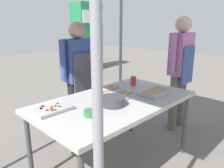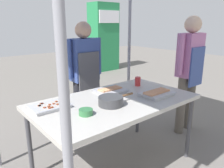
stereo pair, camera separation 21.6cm
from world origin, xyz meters
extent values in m
plane|color=#66605B|center=(0.00, 0.00, 0.00)|extent=(18.00, 18.00, 0.00)
cube|color=#B7B2A8|center=(0.00, 0.00, 0.73)|extent=(1.60, 0.90, 0.04)
cylinder|color=#3F3F44|center=(0.74, -0.39, 0.35)|extent=(0.04, 0.04, 0.71)
cylinder|color=#3F3F44|center=(-0.74, 0.39, 0.35)|extent=(0.04, 0.04, 0.71)
cylinder|color=#3F3F44|center=(0.74, 0.39, 0.35)|extent=(0.04, 0.04, 0.71)
cylinder|color=gray|center=(-0.95, -0.80, 1.07)|extent=(0.04, 0.04, 2.14)
cylinder|color=gray|center=(0.95, 0.80, 1.07)|extent=(0.04, 0.04, 2.14)
cube|color=#ADADB2|center=(0.42, -0.17, 0.76)|extent=(0.33, 0.23, 0.02)
cube|color=#ADADB2|center=(0.42, -0.17, 0.78)|extent=(0.34, 0.24, 0.01)
cylinder|color=tan|center=(0.29, -0.17, 0.79)|extent=(0.03, 0.12, 0.03)
cylinder|color=tan|center=(0.32, -0.17, 0.79)|extent=(0.03, 0.12, 0.03)
cylinder|color=tan|center=(0.36, -0.17, 0.79)|extent=(0.03, 0.12, 0.03)
cylinder|color=tan|center=(0.40, -0.17, 0.79)|extent=(0.03, 0.12, 0.03)
cylinder|color=tan|center=(0.44, -0.17, 0.79)|extent=(0.03, 0.12, 0.03)
cylinder|color=tan|center=(0.47, -0.17, 0.79)|extent=(0.03, 0.12, 0.03)
cylinder|color=tan|center=(0.51, -0.17, 0.79)|extent=(0.03, 0.12, 0.03)
cylinder|color=tan|center=(0.55, -0.17, 0.79)|extent=(0.03, 0.12, 0.03)
cube|color=#ADADB2|center=(-0.59, 0.20, 0.76)|extent=(0.32, 0.21, 0.02)
cube|color=#ADADB2|center=(-0.59, 0.20, 0.78)|extent=(0.33, 0.23, 0.01)
cylinder|color=tan|center=(-0.59, 0.12, 0.78)|extent=(0.24, 0.01, 0.01)
cube|color=brown|center=(-0.60, 0.12, 0.78)|extent=(0.02, 0.02, 0.02)
cube|color=brown|center=(-0.63, 0.12, 0.78)|extent=(0.02, 0.02, 0.02)
cylinder|color=tan|center=(-0.59, 0.16, 0.78)|extent=(0.24, 0.01, 0.01)
cube|color=brown|center=(-0.53, 0.16, 0.78)|extent=(0.02, 0.02, 0.02)
cube|color=brown|center=(-0.65, 0.16, 0.78)|extent=(0.02, 0.02, 0.02)
cube|color=brown|center=(-0.62, 0.16, 0.78)|extent=(0.02, 0.02, 0.02)
cylinder|color=tan|center=(-0.59, 0.20, 0.78)|extent=(0.24, 0.01, 0.01)
cube|color=brown|center=(-0.55, 0.20, 0.78)|extent=(0.02, 0.02, 0.02)
cube|color=brown|center=(-0.59, 0.20, 0.78)|extent=(0.02, 0.02, 0.02)
cylinder|color=tan|center=(-0.59, 0.23, 0.78)|extent=(0.24, 0.01, 0.01)
cube|color=brown|center=(-0.51, 0.23, 0.78)|extent=(0.02, 0.02, 0.02)
cube|color=brown|center=(-0.67, 0.23, 0.78)|extent=(0.02, 0.02, 0.02)
cube|color=brown|center=(-0.67, 0.23, 0.78)|extent=(0.02, 0.02, 0.02)
cylinder|color=tan|center=(-0.59, 0.27, 0.78)|extent=(0.24, 0.01, 0.01)
cube|color=brown|center=(-0.64, 0.27, 0.78)|extent=(0.02, 0.02, 0.02)
cube|color=brown|center=(-0.63, 0.27, 0.78)|extent=(0.02, 0.02, 0.02)
cube|color=#ADADB2|center=(0.12, 0.22, 0.76)|extent=(0.29, 0.25, 0.02)
cube|color=#ADADB2|center=(0.12, 0.22, 0.78)|extent=(0.31, 0.26, 0.01)
cylinder|color=tan|center=(0.00, 0.22, 0.78)|extent=(0.03, 0.11, 0.03)
cylinder|color=tan|center=(0.04, 0.22, 0.78)|extent=(0.03, 0.11, 0.03)
cylinder|color=tan|center=(0.07, 0.22, 0.78)|extent=(0.03, 0.11, 0.03)
cylinder|color=tan|center=(0.10, 0.22, 0.78)|extent=(0.03, 0.11, 0.03)
cylinder|color=tan|center=(0.13, 0.22, 0.78)|extent=(0.03, 0.11, 0.03)
cylinder|color=tan|center=(0.17, 0.22, 0.78)|extent=(0.03, 0.11, 0.03)
cylinder|color=tan|center=(0.20, 0.22, 0.78)|extent=(0.03, 0.11, 0.03)
cylinder|color=tan|center=(0.23, 0.22, 0.78)|extent=(0.03, 0.11, 0.03)
cylinder|color=#38383A|center=(-0.13, -0.09, 0.79)|extent=(0.23, 0.23, 0.08)
cylinder|color=brown|center=(0.07, -0.09, 0.81)|extent=(0.16, 0.02, 0.02)
cylinder|color=#386B33|center=(-0.13, -0.09, 0.82)|extent=(0.21, 0.21, 0.01)
cylinder|color=#33723F|center=(-0.42, -0.12, 0.77)|extent=(0.12, 0.12, 0.05)
cylinder|color=red|center=(0.53, 0.21, 0.80)|extent=(0.07, 0.07, 0.11)
cylinder|color=black|center=(0.07, 0.83, 0.38)|extent=(0.12, 0.12, 0.75)
cylinder|color=black|center=(0.29, 0.83, 0.38)|extent=(0.12, 0.12, 0.75)
cube|color=#384C8C|center=(0.18, 0.83, 1.02)|extent=(0.34, 0.20, 0.53)
cube|color=#4C4C51|center=(0.18, 0.72, 0.89)|extent=(0.30, 0.02, 0.48)
cylinder|color=#384C8C|center=(-0.04, 0.83, 1.05)|extent=(0.08, 0.08, 0.48)
cylinder|color=#384C8C|center=(0.40, 0.83, 1.05)|extent=(0.08, 0.08, 0.48)
sphere|color=tan|center=(0.18, 0.83, 1.39)|extent=(0.20, 0.20, 0.20)
cylinder|color=#595147|center=(1.18, 0.01, 0.40)|extent=(0.12, 0.12, 0.79)
cylinder|color=#595147|center=(1.40, 0.01, 0.40)|extent=(0.12, 0.12, 0.79)
cube|color=#B26B9E|center=(1.29, 0.01, 1.07)|extent=(0.34, 0.20, 0.56)
cube|color=#384C8C|center=(1.29, -0.10, 0.93)|extent=(0.30, 0.02, 0.50)
cylinder|color=#B26B9E|center=(1.07, 0.01, 1.10)|extent=(0.08, 0.08, 0.50)
cylinder|color=#B26B9E|center=(1.51, 0.01, 1.10)|extent=(0.08, 0.08, 0.50)
sphere|color=#D8B293|center=(1.29, 0.01, 1.46)|extent=(0.21, 0.21, 0.21)
cube|color=#237F47|center=(2.97, 4.04, 1.03)|extent=(0.83, 0.56, 2.05)
cube|color=white|center=(2.97, 3.74, 1.64)|extent=(0.74, 0.03, 0.36)
camera|label=1|loc=(-1.49, -1.41, 1.48)|focal=35.48mm
camera|label=2|loc=(-1.33, -1.55, 1.48)|focal=35.48mm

